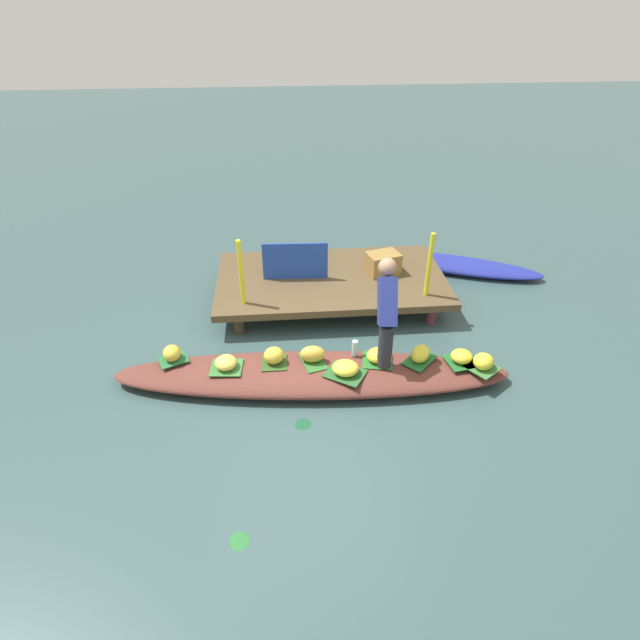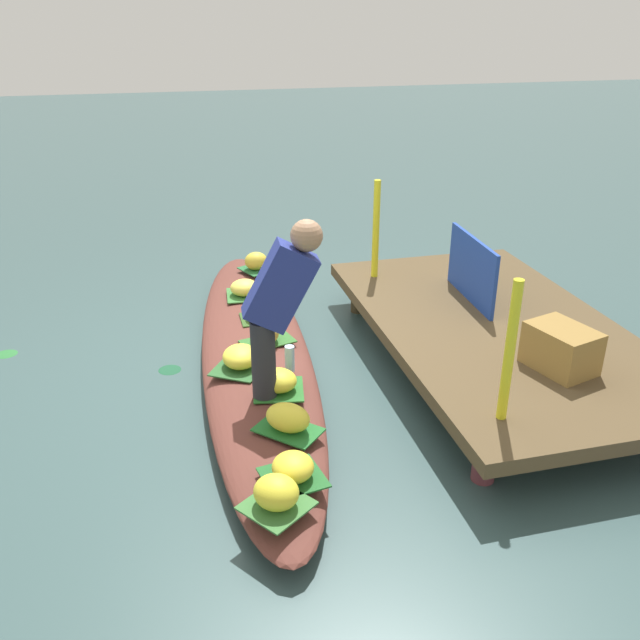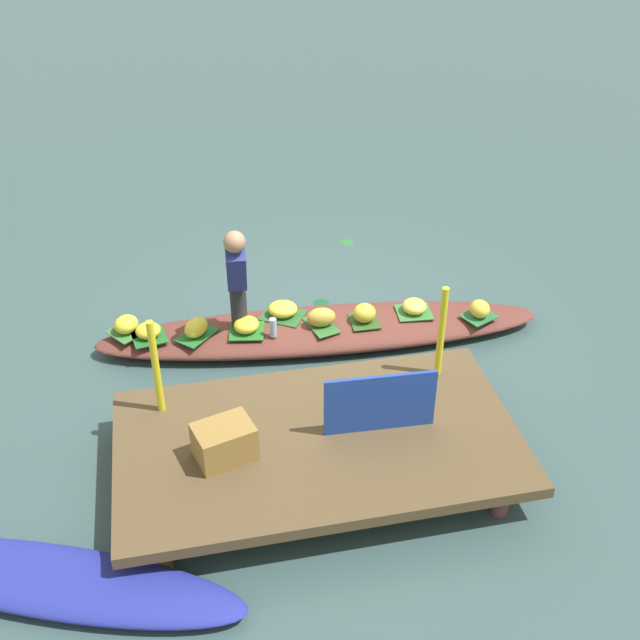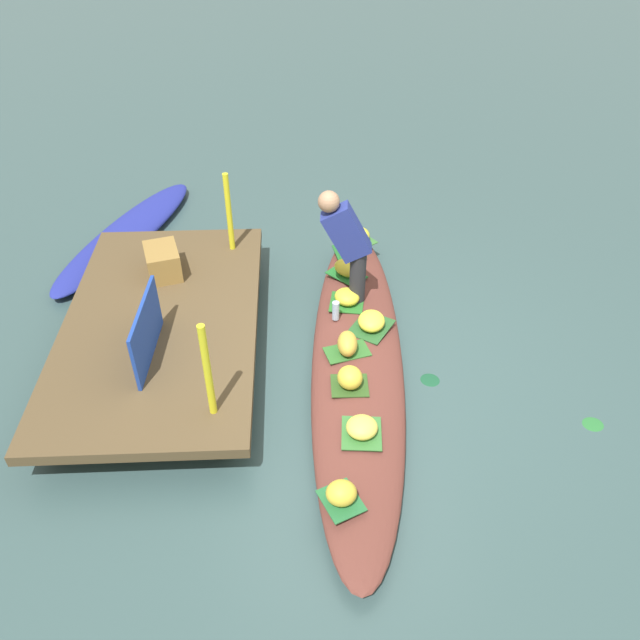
{
  "view_description": "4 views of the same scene",
  "coord_description": "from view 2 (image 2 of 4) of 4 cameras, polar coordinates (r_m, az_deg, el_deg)",
  "views": [
    {
      "loc": [
        -0.3,
        -4.54,
        3.85
      ],
      "look_at": [
        0.13,
        0.46,
        0.55
      ],
      "focal_mm": 28.96,
      "sensor_mm": 36.0,
      "label": 1
    },
    {
      "loc": [
        4.63,
        -0.64,
        2.57
      ],
      "look_at": [
        0.03,
        0.51,
        0.38
      ],
      "focal_mm": 37.85,
      "sensor_mm": 36.0,
      "label": 2
    },
    {
      "loc": [
        1.35,
        6.38,
        4.63
      ],
      "look_at": [
        0.04,
        0.13,
        0.32
      ],
      "focal_mm": 44.1,
      "sensor_mm": 36.0,
      "label": 3
    },
    {
      "loc": [
        -4.27,
        0.54,
        4.08
      ],
      "look_at": [
        0.19,
        0.33,
        0.48
      ],
      "focal_mm": 35.54,
      "sensor_mm": 36.0,
      "label": 4
    }
  ],
  "objects": [
    {
      "name": "banana_bunch_0",
      "position": [
        4.54,
        -3.54,
        -5.11
      ],
      "size": [
        0.35,
        0.35,
        0.15
      ],
      "primitive_type": "ellipsoid",
      "rotation": [
        0.0,
        0.0,
        2.23
      ],
      "color": "yellow",
      "rests_on": "vendor_boat"
    },
    {
      "name": "leaf_mat_8",
      "position": [
        3.62,
        -3.68,
        -15.38
      ],
      "size": [
        0.43,
        0.44,
        0.01
      ],
      "primitive_type": "cube",
      "rotation": [
        0.0,
        0.0,
        0.62
      ],
      "color": "#397234",
      "rests_on": "vendor_boat"
    },
    {
      "name": "drifting_plant_0",
      "position": [
        6.1,
        -25.02,
        -2.6
      ],
      "size": [
        0.18,
        0.19,
        0.01
      ],
      "primitive_type": "ellipsoid",
      "rotation": [
        0.0,
        0.0,
        1.64
      ],
      "color": "#276E32",
      "rests_on": "ground"
    },
    {
      "name": "leaf_mat_7",
      "position": [
        5.23,
        -4.45,
        -1.81
      ],
      "size": [
        0.33,
        0.45,
        0.01
      ],
      "primitive_type": "cube",
      "rotation": [
        0.0,
        0.0,
        1.84
      ],
      "color": "#2F6729",
      "rests_on": "vendor_boat"
    },
    {
      "name": "vendor_boat",
      "position": [
        5.28,
        -5.46,
        -3.02
      ],
      "size": [
        4.54,
        1.18,
        0.23
      ],
      "primitive_type": "ellipsoid",
      "rotation": [
        0.0,
        0.0,
        -0.08
      ],
      "color": "brown",
      "rests_on": "ground"
    },
    {
      "name": "banana_bunch_1",
      "position": [
        6.07,
        -6.42,
        2.74
      ],
      "size": [
        0.27,
        0.28,
        0.14
      ],
      "primitive_type": "ellipsoid",
      "rotation": [
        0.0,
        0.0,
        4.82
      ],
      "color": "#EEDB52",
      "rests_on": "vendor_boat"
    },
    {
      "name": "leaf_mat_3",
      "position": [
        6.69,
        -5.4,
        4.28
      ],
      "size": [
        0.39,
        0.36,
        0.01
      ],
      "primitive_type": "cube",
      "rotation": [
        0.0,
        0.0,
        0.42
      ],
      "color": "#246735",
      "rests_on": "vendor_boat"
    },
    {
      "name": "leaf_mat_4",
      "position": [
        5.62,
        -5.09,
        0.14
      ],
      "size": [
        0.28,
        0.32,
        0.01
      ],
      "primitive_type": "cube",
      "rotation": [
        0.0,
        0.0,
        1.56
      ],
      "color": "#2E511F",
      "rests_on": "vendor_boat"
    },
    {
      "name": "drifting_plant_1",
      "position": [
        5.42,
        -12.59,
        -4.11
      ],
      "size": [
        0.24,
        0.24,
        0.01
      ],
      "primitive_type": "ellipsoid",
      "rotation": [
        0.0,
        0.0,
        1.01
      ],
      "color": "#184D2F",
      "rests_on": "ground"
    },
    {
      "name": "leaf_mat_5",
      "position": [
        4.9,
        -6.71,
        -3.87
      ],
      "size": [
        0.52,
        0.5,
        0.01
      ],
      "primitive_type": "cube",
      "rotation": [
        0.0,
        0.0,
        2.57
      ],
      "color": "#285929",
      "rests_on": "vendor_boat"
    },
    {
      "name": "market_banner",
      "position": [
        5.67,
        12.71,
        4.21
      ],
      "size": [
        0.9,
        0.07,
        0.53
      ],
      "primitive_type": "cube",
      "rotation": [
        0.0,
        0.0,
        -0.05
      ],
      "color": "#1D3E9E",
      "rests_on": "dock_platform"
    },
    {
      "name": "leaf_mat_2",
      "position": [
        4.17,
        -2.71,
        -9.26
      ],
      "size": [
        0.46,
        0.46,
        0.01
      ],
      "primitive_type": "cube",
      "rotation": [
        0.0,
        0.0,
        0.79
      ],
      "color": "#206829",
      "rests_on": "vendor_boat"
    },
    {
      "name": "leaf_mat_6",
      "position": [
        3.8,
        -2.29,
        -13.15
      ],
      "size": [
        0.37,
        0.38,
        0.01
      ],
      "primitive_type": "cube",
      "rotation": [
        0.0,
        0.0,
        1.75
      ],
      "color": "#1F5E27",
      "rests_on": "vendor_boat"
    },
    {
      "name": "banana_bunch_8",
      "position": [
        3.57,
        -3.72,
        -14.33
      ],
      "size": [
        0.33,
        0.33,
        0.17
      ],
      "primitive_type": "ellipsoid",
      "rotation": [
        0.0,
        0.0,
        2.4
      ],
      "color": "yellow",
      "rests_on": "vendor_boat"
    },
    {
      "name": "banana_bunch_3",
      "position": [
        6.66,
        -5.43,
        4.99
      ],
      "size": [
        0.21,
        0.23,
        0.18
      ],
      "primitive_type": "ellipsoid",
      "rotation": [
        0.0,
        0.0,
        1.6
      ],
      "color": "gold",
      "rests_on": "vendor_boat"
    },
    {
      "name": "leaf_mat_0",
      "position": [
        4.58,
        -3.52,
        -5.9
      ],
      "size": [
        0.39,
        0.39,
        0.01
      ],
      "primitive_type": "cube",
      "rotation": [
        0.0,
        0.0,
        2.96
      ],
      "color": "#266A26",
      "rests_on": "vendor_boat"
    },
    {
      "name": "banana_bunch_2",
      "position": [
        4.12,
        -2.73,
        -8.24
      ],
      "size": [
        0.32,
        0.34,
        0.18
      ],
      "primitive_type": "ellipsoid",
      "rotation": [
        0.0,
        0.0,
        4.06
      ],
      "color": "yellow",
      "rests_on": "vendor_boat"
    },
    {
      "name": "banana_bunch_7",
      "position": [
        5.18,
        -4.48,
        -0.86
      ],
      "size": [
        0.29,
        0.19,
        0.19
      ],
      "primitive_type": "ellipsoid",
      "rotation": [
        0.0,
        0.0,
        3.09
      ],
      "color": "gold",
      "rests_on": "vendor_boat"
    },
    {
      "name": "canal_water",
      "position": [
        5.34,
        -5.41,
        -4.12
      ],
      "size": [
        40.0,
        40.0,
        0.0
      ],
      "primitive_type": "plane",
      "color": "#354F4F",
      "rests_on": "ground"
    },
    {
      "name": "banana_bunch_6",
      "position": [
        3.76,
        -2.31,
        -12.31
      ],
      "size": [
        0.26,
        0.24,
        0.14
      ],
      "primitive_type": "ellipsoid",
      "rotation": [
        0.0,
        0.0,
        1.52
      ],
      "color": "yellow",
      "rests_on": "vendor_boat"
    },
    {
      "name": "water_bottle",
      "position": [
        4.77,
        -2.58,
        -3.29
      ],
      "size": [
        0.07,
        0.07,
        0.2
      ],
      "primitive_type": "cylinder",
      "color": "#ADC6E1",
      "rests_on": "vendor_boat"
    },
    {
      "name": "vendor_person",
      "position": [
        4.22,
        -3.46,
        1.66
      ],
      "size": [
        0.22,
        0.52,
        1.2
      ],
      "color": "#28282D",
      "rests_on": "vendor_boat"
    },
    {
      "name": "banana_bunch_5",
      "position": [
        4.86,
        -6.75,
        -3.09
      ],
      "size": [
        0.33,
        0.3,
        0.15
      ],
      "primitive_type": "ellipsoid",
      "rotation": [
        0.0,
        0.0,
        6.12
      ],
      "color": "yellow",
      "rests_on": "vendor_boat"
    },
    {
      "name": "railing_post_west",
      "position": [
        6.0,
        4.75,
        7.63
      ],
      "size": [
        0.06,
        0.06,
        0.88
      ],
      "primitive_type": "cylinder",
      "color": "yellow",
      "rests_on": "dock_platform"
    },
    {
      "name": "leaf_mat_1",
      "position": [
        6.1,
        -6.39,
        2.13
      ],
      "size": [
        0.38,
        0.34,
        0.01
      ],
      "primitive_type": "cube",
      "rotation": [
        0.0,
        0.0,
        3.05
      ],
      "color": "#367333",
      "rests_on": "vendor_boat"
    },
    {
      "name": "dock_platform",
      "position": [
        5.39,
        14.69,
        -0.85
      ],
      "size": [
        3.2,
        1.8,
        0.37
      ],
      "color": "brown",
      "rests_on": "ground"
    },
    {
      "name": "railing_post_east",
      "position": [
        3.97,
        15.74,
        -2.6
      ],
      "size": [
        0.06,
        0.06,
        0.88
      ],
      "primitive_type": "cylinder",
      "color": "yellow",
      "rests_on": "dock_platform"
    },
    {
      "name": "produce_crate",
      "position": [
        4.77,
        19.71,
        -2.27
      ],
      "size": [
        0.51,
        0.43,
        0.3
      ],
      "primitive_type": "cube",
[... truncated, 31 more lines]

